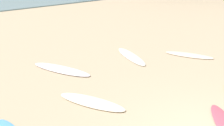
{
  "coord_description": "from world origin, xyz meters",
  "views": [
    {
      "loc": [
        -4.12,
        -2.06,
        4.22
      ],
      "look_at": [
        0.33,
        5.04,
        0.3
      ],
      "focal_mm": 38.67,
      "sensor_mm": 36.0,
      "label": 1
    }
  ],
  "objects_px": {
    "surfboard_3": "(131,56)",
    "surfboard_8": "(92,102)",
    "surfboard_0": "(189,55)",
    "surfboard_2": "(61,69)"
  },
  "relations": [
    {
      "from": "surfboard_2",
      "to": "surfboard_8",
      "type": "xyz_separation_m",
      "value": [
        -0.03,
        -2.59,
        -0.0
      ]
    },
    {
      "from": "surfboard_8",
      "to": "surfboard_3",
      "type": "bearing_deg",
      "value": -178.69
    },
    {
      "from": "surfboard_0",
      "to": "surfboard_3",
      "type": "bearing_deg",
      "value": -65.73
    },
    {
      "from": "surfboard_0",
      "to": "surfboard_8",
      "type": "distance_m",
      "value": 5.42
    },
    {
      "from": "surfboard_3",
      "to": "surfboard_8",
      "type": "relative_size",
      "value": 0.97
    },
    {
      "from": "surfboard_0",
      "to": "surfboard_2",
      "type": "bearing_deg",
      "value": -54.1
    },
    {
      "from": "surfboard_0",
      "to": "surfboard_8",
      "type": "relative_size",
      "value": 0.94
    },
    {
      "from": "surfboard_8",
      "to": "surfboard_0",
      "type": "bearing_deg",
      "value": 156.04
    },
    {
      "from": "surfboard_2",
      "to": "surfboard_8",
      "type": "height_order",
      "value": "surfboard_2"
    },
    {
      "from": "surfboard_2",
      "to": "surfboard_3",
      "type": "distance_m",
      "value": 3.08
    }
  ]
}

